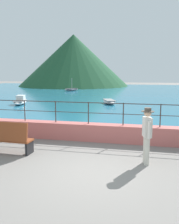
# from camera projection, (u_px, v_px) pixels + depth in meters

# --- Properties ---
(ground_plane) EXTENTS (120.00, 120.00, 0.00)m
(ground_plane) POSITION_uv_depth(u_px,v_px,m) (88.00, 173.00, 6.77)
(ground_plane) COLOR slate
(promenade_wall) EXTENTS (20.00, 0.56, 0.70)m
(promenade_wall) POSITION_uv_depth(u_px,v_px,m) (105.00, 133.00, 9.79)
(promenade_wall) COLOR #BC605B
(promenade_wall) RESTS_ON ground
(railing) EXTENTS (18.44, 0.04, 0.90)m
(railing) POSITION_uv_depth(u_px,v_px,m) (106.00, 110.00, 9.64)
(railing) COLOR #383330
(railing) RESTS_ON promenade_wall
(lake_water) EXTENTS (64.00, 44.32, 0.06)m
(lake_water) POSITION_uv_depth(u_px,v_px,m) (131.00, 93.00, 31.66)
(lake_water) COLOR #236B89
(lake_water) RESTS_ON ground
(hill_main) EXTENTS (21.85, 21.85, 10.11)m
(hill_main) POSITION_uv_depth(u_px,v_px,m) (74.00, 61.00, 47.95)
(hill_main) COLOR #1E4C2D
(hill_main) RESTS_ON ground
(bench_main) EXTENTS (1.72, 0.61, 1.13)m
(bench_main) POSITION_uv_depth(u_px,v_px,m) (7.00, 137.00, 8.31)
(bench_main) COLOR brown
(bench_main) RESTS_ON ground
(person_walking) EXTENTS (0.38, 0.56, 1.75)m
(person_walking) POSITION_uv_depth(u_px,v_px,m) (147.00, 133.00, 7.25)
(person_walking) COLOR beige
(person_walking) RESTS_ON ground
(boat_0) EXTENTS (2.11, 2.38, 1.88)m
(boat_0) POSITION_uv_depth(u_px,v_px,m) (71.00, 90.00, 35.21)
(boat_0) COLOR gray
(boat_0) RESTS_ON lake_water
(boat_4) EXTENTS (1.41, 2.45, 0.76)m
(boat_4) POSITION_uv_depth(u_px,v_px,m) (20.00, 101.00, 20.59)
(boat_4) COLOR white
(boat_4) RESTS_ON lake_water
(boat_5) EXTENTS (1.71, 2.47, 0.36)m
(boat_5) POSITION_uv_depth(u_px,v_px,m) (109.00, 102.00, 20.89)
(boat_5) COLOR white
(boat_5) RESTS_ON lake_water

